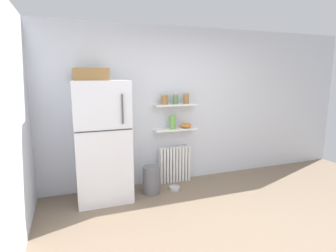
% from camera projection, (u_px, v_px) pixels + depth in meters
% --- Properties ---
extents(ground_plane, '(7.04, 7.04, 0.00)m').
position_uv_depth(ground_plane, '(217.00, 221.00, 3.46)').
color(ground_plane, '#7A6651').
extents(back_wall, '(7.04, 0.10, 2.60)m').
position_uv_depth(back_wall, '(173.00, 106.00, 4.65)').
color(back_wall, silver).
rests_on(back_wall, ground_plane).
extents(side_wall_left, '(0.10, 4.80, 2.60)m').
position_uv_depth(side_wall_left, '(5.00, 132.00, 2.56)').
color(side_wall_left, silver).
rests_on(side_wall_left, ground_plane).
extents(refrigerator, '(0.77, 0.69, 1.91)m').
position_uv_depth(refrigerator, '(102.00, 139.00, 3.95)').
color(refrigerator, silver).
rests_on(refrigerator, ground_plane).
extents(radiator, '(0.55, 0.12, 0.62)m').
position_uv_depth(radiator, '(175.00, 164.00, 4.71)').
color(radiator, white).
rests_on(radiator, ground_plane).
extents(wall_shelf_lower, '(0.71, 0.22, 0.02)m').
position_uv_depth(wall_shelf_lower, '(175.00, 129.00, 4.57)').
color(wall_shelf_lower, white).
extents(wall_shelf_upper, '(0.71, 0.22, 0.02)m').
position_uv_depth(wall_shelf_upper, '(175.00, 105.00, 4.49)').
color(wall_shelf_upper, white).
extents(storage_jar_0, '(0.11, 0.11, 0.17)m').
position_uv_depth(storage_jar_0, '(164.00, 99.00, 4.41)').
color(storage_jar_0, olive).
rests_on(storage_jar_0, wall_shelf_upper).
extents(storage_jar_1, '(0.09, 0.09, 0.16)m').
position_uv_depth(storage_jar_1, '(175.00, 99.00, 4.48)').
color(storage_jar_1, '#5B7F4C').
rests_on(storage_jar_1, wall_shelf_upper).
extents(storage_jar_2, '(0.09, 0.09, 0.18)m').
position_uv_depth(storage_jar_2, '(186.00, 98.00, 4.54)').
color(storage_jar_2, olive).
rests_on(storage_jar_2, wall_shelf_upper).
extents(vase, '(0.10, 0.10, 0.23)m').
position_uv_depth(vase, '(173.00, 122.00, 4.53)').
color(vase, '#66A84C').
rests_on(vase, wall_shelf_lower).
extents(shelf_bowl, '(0.18, 0.18, 0.08)m').
position_uv_depth(shelf_bowl, '(186.00, 125.00, 4.62)').
color(shelf_bowl, orange).
rests_on(shelf_bowl, wall_shelf_lower).
extents(trash_bin, '(0.27, 0.27, 0.43)m').
position_uv_depth(trash_bin, '(151.00, 180.00, 4.25)').
color(trash_bin, slate).
rests_on(trash_bin, ground_plane).
extents(pet_food_bowl, '(0.17, 0.17, 0.05)m').
position_uv_depth(pet_food_bowl, '(175.00, 188.00, 4.42)').
color(pet_food_bowl, '#B7B7BC').
rests_on(pet_food_bowl, ground_plane).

